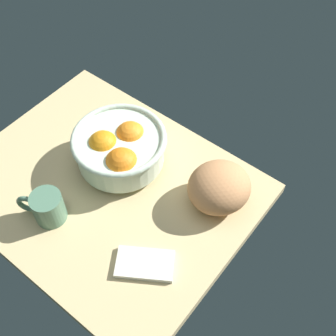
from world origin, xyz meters
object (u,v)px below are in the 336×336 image
object	(u,v)px
fruit_bowl	(120,148)
bread_loaf	(219,187)
napkin_folded	(145,264)
mug	(47,207)

from	to	relation	value
fruit_bowl	bread_loaf	distance (cm)	26.00
fruit_bowl	bread_loaf	world-z (taller)	fruit_bowl
bread_loaf	napkin_folded	distance (cm)	24.19
fruit_bowl	napkin_folded	distance (cm)	29.14
napkin_folded	mug	size ratio (longest dim) A/B	1.16
bread_loaf	napkin_folded	size ratio (longest dim) A/B	1.20
napkin_folded	mug	bearing A→B (deg)	-170.55
mug	napkin_folded	bearing A→B (deg)	9.45
napkin_folded	mug	world-z (taller)	mug
bread_loaf	napkin_folded	xyz separation A→B (cm)	(-2.77, -23.59, -4.58)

